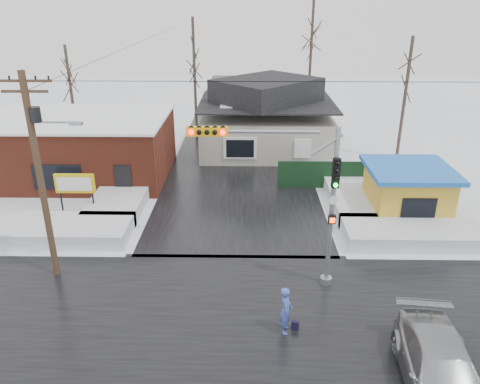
{
  "coord_description": "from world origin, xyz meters",
  "views": [
    {
      "loc": [
        0.56,
        -14.31,
        11.6
      ],
      "look_at": [
        0.2,
        6.06,
        3.0
      ],
      "focal_mm": 35.0,
      "sensor_mm": 36.0,
      "label": 1
    }
  ],
  "objects_px": {
    "kiosk": "(407,191)",
    "pedestrian": "(286,310)",
    "car": "(441,373)",
    "utility_pole": "(40,167)",
    "traffic_signal": "(295,187)",
    "marquee_sign": "(75,185)"
  },
  "relations": [
    {
      "from": "kiosk",
      "to": "pedestrian",
      "type": "height_order",
      "value": "kiosk"
    },
    {
      "from": "kiosk",
      "to": "car",
      "type": "xyz_separation_m",
      "value": [
        -2.9,
        -13.05,
        -0.65
      ]
    },
    {
      "from": "utility_pole",
      "to": "kiosk",
      "type": "xyz_separation_m",
      "value": [
        17.43,
        6.49,
        -3.65
      ]
    },
    {
      "from": "traffic_signal",
      "to": "marquee_sign",
      "type": "bearing_deg",
      "value": 150.28
    },
    {
      "from": "traffic_signal",
      "to": "kiosk",
      "type": "height_order",
      "value": "traffic_signal"
    },
    {
      "from": "traffic_signal",
      "to": "marquee_sign",
      "type": "xyz_separation_m",
      "value": [
        -11.43,
        6.53,
        -2.62
      ]
    },
    {
      "from": "kiosk",
      "to": "car",
      "type": "height_order",
      "value": "kiosk"
    },
    {
      "from": "car",
      "to": "traffic_signal",
      "type": "bearing_deg",
      "value": 130.39
    },
    {
      "from": "pedestrian",
      "to": "kiosk",
      "type": "bearing_deg",
      "value": -29.65
    },
    {
      "from": "kiosk",
      "to": "pedestrian",
      "type": "relative_size",
      "value": 2.44
    },
    {
      "from": "utility_pole",
      "to": "car",
      "type": "bearing_deg",
      "value": -24.28
    },
    {
      "from": "marquee_sign",
      "to": "car",
      "type": "distance_m",
      "value": 20.05
    },
    {
      "from": "pedestrian",
      "to": "car",
      "type": "xyz_separation_m",
      "value": [
        4.61,
        -2.85,
        -0.13
      ]
    },
    {
      "from": "utility_pole",
      "to": "marquee_sign",
      "type": "distance_m",
      "value": 6.87
    },
    {
      "from": "traffic_signal",
      "to": "kiosk",
      "type": "relative_size",
      "value": 1.52
    },
    {
      "from": "utility_pole",
      "to": "car",
      "type": "xyz_separation_m",
      "value": [
        14.53,
        -6.55,
        -4.3
      ]
    },
    {
      "from": "traffic_signal",
      "to": "utility_pole",
      "type": "relative_size",
      "value": 0.78
    },
    {
      "from": "pedestrian",
      "to": "car",
      "type": "height_order",
      "value": "pedestrian"
    },
    {
      "from": "marquee_sign",
      "to": "pedestrian",
      "type": "relative_size",
      "value": 1.35
    },
    {
      "from": "marquee_sign",
      "to": "car",
      "type": "height_order",
      "value": "marquee_sign"
    },
    {
      "from": "kiosk",
      "to": "car",
      "type": "relative_size",
      "value": 0.82
    },
    {
      "from": "traffic_signal",
      "to": "marquee_sign",
      "type": "distance_m",
      "value": 13.42
    }
  ]
}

